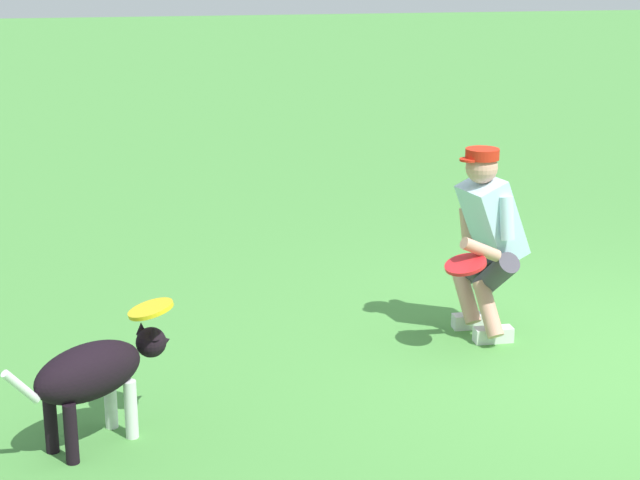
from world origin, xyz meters
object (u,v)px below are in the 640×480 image
Objects in this scene: person at (487,236)px; frisbee_flying at (151,309)px; frisbee_held at (466,265)px; dog at (96,373)px.

person reaches higher than frisbee_flying.
person is 0.40m from frisbee_held.
frisbee_held is (0.24, 0.30, -0.09)m from person.
person is 2.79m from dog.
person is at bearing -128.72° from frisbee_held.
frisbee_held is at bearing -161.41° from frisbee_flying.
frisbee_held reaches higher than dog.
frisbee_flying is (2.23, 0.97, -0.01)m from person.
frisbee_flying is at bearing -11.78° from dog.
dog is 3.47× the size of frisbee_flying.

